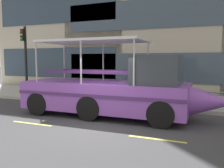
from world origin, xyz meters
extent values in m
plane|color=#3D3D3F|center=(0.00, 0.00, 0.00)|extent=(120.00, 120.00, 0.00)
cube|color=#A8A59E|center=(0.00, 5.60, 0.09)|extent=(32.00, 4.80, 0.18)
cube|color=#B2ADA3|center=(0.00, 3.11, 0.09)|extent=(32.00, 0.18, 0.18)
cube|color=#DBD64C|center=(-2.40, -1.10, 0.00)|extent=(1.80, 0.12, 0.01)
cube|color=#DBD64C|center=(2.40, -1.10, 0.00)|extent=(1.80, 0.12, 0.01)
cube|color=#2D3D4C|center=(-8.10, 8.37, 2.20)|extent=(10.95, 0.06, 2.42)
cube|color=#2D3D4C|center=(-8.10, 8.37, 6.59)|extent=(10.95, 0.06, 2.42)
cube|color=#3D4C5B|center=(0.35, 8.37, 1.87)|extent=(13.63, 0.06, 2.06)
cube|color=#3D4C5B|center=(0.35, 8.37, 5.62)|extent=(13.63, 0.06, 2.06)
cylinder|color=gray|center=(-0.16, 3.45, 0.96)|extent=(10.87, 0.07, 0.07)
cylinder|color=gray|center=(-0.16, 3.45, 0.57)|extent=(10.87, 0.06, 0.06)
cylinder|color=gray|center=(-5.60, 3.45, 0.57)|extent=(0.09, 0.09, 0.78)
cylinder|color=gray|center=(-3.79, 3.45, 0.57)|extent=(0.09, 0.09, 0.78)
cylinder|color=gray|center=(-1.98, 3.45, 0.57)|extent=(0.09, 0.09, 0.78)
cylinder|color=gray|center=(-0.16, 3.45, 0.57)|extent=(0.09, 0.09, 0.78)
cylinder|color=gray|center=(1.65, 3.45, 0.57)|extent=(0.09, 0.09, 0.78)
cylinder|color=gray|center=(3.46, 3.45, 0.57)|extent=(0.09, 0.09, 0.78)
cylinder|color=black|center=(-6.93, 3.75, 2.35)|extent=(0.16, 0.16, 4.34)
cube|color=black|center=(-6.93, 3.55, 3.97)|extent=(0.24, 0.20, 0.72)
sphere|color=red|center=(-6.93, 3.44, 4.19)|extent=(0.14, 0.14, 0.14)
sphere|color=gold|center=(-6.93, 3.44, 3.97)|extent=(0.14, 0.14, 0.14)
sphere|color=green|center=(-6.93, 3.44, 3.75)|extent=(0.14, 0.14, 0.14)
torus|color=black|center=(-5.86, 3.86, 0.53)|extent=(0.70, 0.04, 0.70)
torus|color=black|center=(-6.90, 3.86, 0.53)|extent=(0.70, 0.04, 0.70)
cylinder|color=#1E66B2|center=(-6.38, 3.86, 0.69)|extent=(0.95, 0.04, 0.04)
cylinder|color=#1E66B2|center=(-6.56, 3.86, 0.83)|extent=(0.19, 0.04, 0.51)
cube|color=black|center=(-6.60, 3.86, 1.11)|extent=(0.20, 0.08, 0.06)
cylinder|color=#A5A5AA|center=(-5.90, 3.86, 1.03)|extent=(0.03, 0.46, 0.03)
cube|color=purple|center=(-0.41, 1.26, 0.87)|extent=(7.17, 2.47, 1.20)
cone|color=purple|center=(3.99, 1.26, 0.87)|extent=(1.61, 1.14, 1.14)
cylinder|color=purple|center=(-3.99, 1.26, 0.87)|extent=(0.36, 1.14, 1.14)
cube|color=#4D2A62|center=(-0.41, 0.01, 1.02)|extent=(7.17, 0.04, 0.12)
cube|color=#33383D|center=(1.92, 1.26, 2.04)|extent=(1.79, 2.07, 1.14)
cube|color=silver|center=(-0.95, 1.26, 3.25)|extent=(4.66, 2.27, 0.10)
cylinder|color=#B2B2B7|center=(1.27, 2.35, 2.33)|extent=(0.07, 0.07, 1.73)
cylinder|color=#B2B2B7|center=(1.27, 0.17, 2.33)|extent=(0.07, 0.07, 1.73)
cylinder|color=#B2B2B7|center=(-0.95, 2.35, 2.33)|extent=(0.07, 0.07, 1.73)
cylinder|color=#B2B2B7|center=(-0.95, 0.17, 2.33)|extent=(0.07, 0.07, 1.73)
cylinder|color=#B2B2B7|center=(-3.16, 2.35, 2.33)|extent=(0.07, 0.07, 1.73)
cylinder|color=#B2B2B7|center=(-3.16, 0.17, 2.33)|extent=(0.07, 0.07, 1.73)
cube|color=#4D2A62|center=(-0.95, 1.85, 1.92)|extent=(4.29, 0.28, 0.12)
cube|color=#4D2A62|center=(-0.95, 0.67, 1.92)|extent=(4.29, 0.28, 0.12)
cylinder|color=black|center=(2.28, 2.40, 0.50)|extent=(1.00, 0.28, 1.00)
cylinder|color=black|center=(2.28, 0.12, 0.50)|extent=(1.00, 0.28, 1.00)
cylinder|color=black|center=(-0.59, 2.40, 0.50)|extent=(1.00, 0.28, 1.00)
cylinder|color=black|center=(-0.59, 0.12, 0.50)|extent=(1.00, 0.28, 1.00)
cylinder|color=black|center=(-3.10, 2.40, 0.50)|extent=(1.00, 0.28, 1.00)
cylinder|color=black|center=(-3.10, 0.12, 0.50)|extent=(1.00, 0.28, 1.00)
cylinder|color=black|center=(2.34, 4.67, 0.59)|extent=(0.10, 0.10, 0.83)
cylinder|color=black|center=(2.49, 4.61, 0.59)|extent=(0.10, 0.10, 0.83)
cube|color=#38383D|center=(2.42, 4.64, 1.30)|extent=(0.36, 0.29, 0.58)
cylinder|color=#38383D|center=(2.23, 4.72, 1.27)|extent=(0.07, 0.07, 0.53)
cylinder|color=#38383D|center=(2.61, 4.56, 1.27)|extent=(0.07, 0.07, 0.53)
sphere|color=tan|center=(2.42, 4.64, 1.73)|extent=(0.23, 0.23, 0.23)
cylinder|color=black|center=(0.28, 4.28, 0.58)|extent=(0.10, 0.10, 0.80)
cylinder|color=black|center=(0.13, 4.24, 0.58)|extent=(0.10, 0.10, 0.80)
cube|color=navy|center=(0.20, 4.26, 1.27)|extent=(0.33, 0.24, 0.57)
cylinder|color=navy|center=(0.40, 4.31, 1.24)|extent=(0.07, 0.07, 0.51)
cylinder|color=navy|center=(0.01, 4.22, 1.24)|extent=(0.07, 0.07, 0.51)
sphere|color=#936B4C|center=(0.20, 4.26, 1.69)|extent=(0.22, 0.22, 0.22)
camera|label=1|loc=(3.80, -8.20, 2.43)|focal=38.20mm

